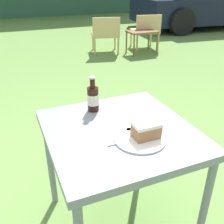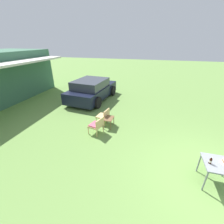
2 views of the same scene
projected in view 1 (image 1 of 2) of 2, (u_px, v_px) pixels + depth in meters
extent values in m
plane|color=#6B9347|center=(118.00, 223.00, 1.65)|extent=(60.00, 60.00, 0.00)
cube|color=black|center=(202.00, 9.00, 7.89)|extent=(4.12, 2.29, 0.67)
cylinder|color=black|center=(215.00, 11.00, 9.12)|extent=(0.70, 0.27, 0.68)
cylinder|color=black|center=(151.00, 13.00, 8.49)|extent=(0.70, 0.27, 0.68)
cylinder|color=black|center=(182.00, 22.00, 6.82)|extent=(0.70, 0.27, 0.68)
cylinder|color=tan|center=(115.00, 41.00, 5.60)|extent=(0.04, 0.04, 0.32)
cylinder|color=tan|center=(93.00, 42.00, 5.53)|extent=(0.04, 0.04, 0.32)
cylinder|color=tan|center=(118.00, 46.00, 5.22)|extent=(0.04, 0.04, 0.32)
cylinder|color=tan|center=(95.00, 47.00, 5.16)|extent=(0.04, 0.04, 0.32)
cube|color=tan|center=(105.00, 34.00, 5.29)|extent=(0.63, 0.60, 0.06)
cube|color=tan|center=(106.00, 26.00, 5.01)|extent=(0.52, 0.18, 0.32)
cube|color=#CC5670|center=(105.00, 32.00, 5.26)|extent=(0.56, 0.52, 0.05)
cylinder|color=tan|center=(151.00, 38.00, 5.92)|extent=(0.04, 0.04, 0.32)
cylinder|color=tan|center=(131.00, 39.00, 5.83)|extent=(0.04, 0.04, 0.32)
cylinder|color=tan|center=(158.00, 42.00, 5.55)|extent=(0.04, 0.04, 0.32)
cylinder|color=tan|center=(137.00, 43.00, 5.46)|extent=(0.04, 0.04, 0.32)
cube|color=tan|center=(145.00, 31.00, 5.60)|extent=(0.60, 0.57, 0.06)
cube|color=tan|center=(149.00, 23.00, 5.33)|extent=(0.53, 0.14, 0.32)
cube|color=brown|center=(142.00, 32.00, 5.16)|extent=(0.57, 0.39, 0.03)
cylinder|color=brown|center=(134.00, 46.00, 5.04)|extent=(0.03, 0.03, 0.41)
cylinder|color=brown|center=(157.00, 44.00, 5.21)|extent=(0.03, 0.03, 0.41)
cylinder|color=brown|center=(126.00, 42.00, 5.31)|extent=(0.03, 0.03, 0.41)
cylinder|color=brown|center=(149.00, 40.00, 5.49)|extent=(0.03, 0.03, 0.41)
cube|color=gray|center=(120.00, 132.00, 1.35)|extent=(0.73, 0.76, 0.04)
cylinder|color=gray|center=(204.00, 209.00, 1.34)|extent=(0.04, 0.04, 0.65)
cylinder|color=gray|center=(50.00, 163.00, 1.67)|extent=(0.04, 0.04, 0.65)
cylinder|color=gray|center=(141.00, 141.00, 1.90)|extent=(0.04, 0.04, 0.65)
cylinder|color=white|center=(140.00, 139.00, 1.25)|extent=(0.25, 0.25, 0.01)
cube|color=#9E6B42|center=(146.00, 131.00, 1.24)|extent=(0.12, 0.09, 0.06)
cube|color=silver|center=(146.00, 124.00, 1.22)|extent=(0.12, 0.09, 0.02)
cylinder|color=black|center=(93.00, 99.00, 1.49)|extent=(0.06, 0.06, 0.14)
cylinder|color=black|center=(92.00, 83.00, 1.45)|extent=(0.03, 0.03, 0.06)
cylinder|color=silver|center=(92.00, 78.00, 1.43)|extent=(0.03, 0.03, 0.01)
cylinder|color=beige|center=(93.00, 99.00, 1.49)|extent=(0.07, 0.07, 0.06)
cube|color=silver|center=(126.00, 141.00, 1.23)|extent=(0.18, 0.01, 0.01)
cylinder|color=silver|center=(129.00, 130.00, 1.32)|extent=(0.03, 0.03, 0.01)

